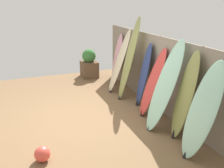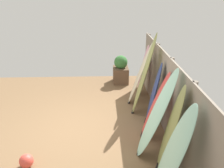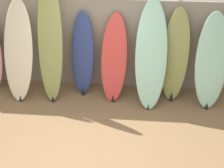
# 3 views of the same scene
# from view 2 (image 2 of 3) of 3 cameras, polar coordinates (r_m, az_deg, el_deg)

# --- Properties ---
(ground) EXTENTS (7.68, 7.68, 0.00)m
(ground) POSITION_cam_2_polar(r_m,az_deg,el_deg) (6.17, -6.84, -10.53)
(ground) COLOR brown
(fence_back) EXTENTS (6.08, 0.11, 1.80)m
(fence_back) POSITION_cam_2_polar(r_m,az_deg,el_deg) (5.91, 12.57, -2.54)
(fence_back) COLOR gray
(fence_back) RESTS_ON ground
(surfboard_pink_0) EXTENTS (0.49, 0.37, 1.61)m
(surfboard_pink_0) POSITION_cam_2_polar(r_m,az_deg,el_deg) (7.82, 7.06, 3.07)
(surfboard_pink_0) COLOR pink
(surfboard_pink_0) RESTS_ON ground
(surfboard_cream_1) EXTENTS (0.64, 0.74, 1.84)m
(surfboard_cream_1) POSITION_cam_2_polar(r_m,az_deg,el_deg) (7.13, 6.34, 2.22)
(surfboard_cream_1) COLOR beige
(surfboard_cream_1) RESTS_ON ground
(surfboard_olive_2) EXTENTS (0.49, 0.65, 2.22)m
(surfboard_olive_2) POSITION_cam_2_polar(r_m,az_deg,el_deg) (6.50, 7.32, 2.00)
(surfboard_olive_2) COLOR olive
(surfboard_olive_2) RESTS_ON ground
(surfboard_navy_3) EXTENTS (0.48, 0.44, 1.62)m
(surfboard_navy_3) POSITION_cam_2_polar(r_m,az_deg,el_deg) (6.14, 9.49, -2.35)
(surfboard_navy_3) COLOR navy
(surfboard_navy_3) RESTS_ON ground
(surfboard_red_4) EXTENTS (0.52, 0.63, 1.60)m
(surfboard_red_4) POSITION_cam_2_polar(r_m,az_deg,el_deg) (5.60, 9.72, -5.02)
(surfboard_red_4) COLOR #D13D38
(surfboard_red_4) RESTS_ON ground
(surfboard_seafoam_5) EXTENTS (0.58, 0.76, 1.89)m
(surfboard_seafoam_5) POSITION_cam_2_polar(r_m,az_deg,el_deg) (4.93, 10.10, -6.95)
(surfboard_seafoam_5) COLOR #9ED6BC
(surfboard_seafoam_5) RESTS_ON ground
(surfboard_olive_6) EXTENTS (0.50, 0.45, 1.74)m
(surfboard_olive_6) POSITION_cam_2_polar(r_m,az_deg,el_deg) (4.64, 13.14, -10.36)
(surfboard_olive_6) COLOR olive
(surfboard_olive_6) RESTS_ON ground
(surfboard_seafoam_7) EXTENTS (0.59, 0.63, 1.71)m
(surfboard_seafoam_7) POSITION_cam_2_polar(r_m,az_deg,el_deg) (4.11, 13.84, -15.17)
(surfboard_seafoam_7) COLOR #9ED6BC
(surfboard_seafoam_7) RESTS_ON ground
(planter_box) EXTENTS (0.62, 0.53, 0.99)m
(planter_box) POSITION_cam_2_polar(r_m,az_deg,el_deg) (8.88, 2.01, 3.15)
(planter_box) COLOR brown
(planter_box) RESTS_ON ground
(beach_ball) EXTENTS (0.27, 0.27, 0.27)m
(beach_ball) POSITION_cam_2_polar(r_m,az_deg,el_deg) (5.26, -18.99, -16.30)
(beach_ball) COLOR #E54C3F
(beach_ball) RESTS_ON ground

